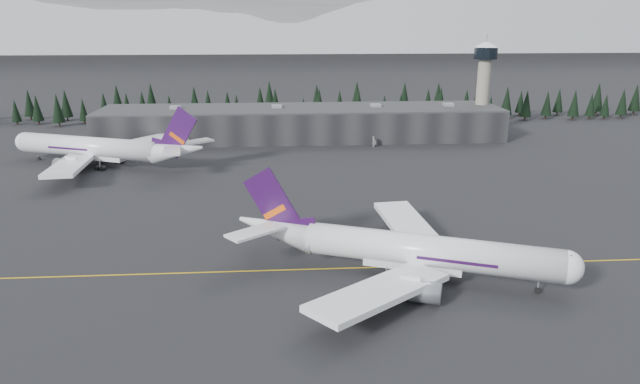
{
  "coord_description": "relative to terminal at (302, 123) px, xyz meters",
  "views": [
    {
      "loc": [
        -8.73,
        -103.65,
        46.81
      ],
      "look_at": [
        0.0,
        20.0,
        9.0
      ],
      "focal_mm": 32.0,
      "sensor_mm": 36.0,
      "label": 1
    }
  ],
  "objects": [
    {
      "name": "mountain_ridge",
      "position": [
        0.0,
        875.0,
        -6.3
      ],
      "size": [
        4400.0,
        900.0,
        420.0
      ],
      "primitive_type": null,
      "color": "white",
      "rests_on": "ground"
    },
    {
      "name": "jet_main",
      "position": [
        13.12,
        -130.66,
        -0.88
      ],
      "size": [
        62.93,
        56.1,
        19.21
      ],
      "rotation": [
        0.0,
        0.0,
        -0.38
      ],
      "color": "white",
      "rests_on": "ground"
    },
    {
      "name": "treeline",
      "position": [
        0.0,
        37.0,
        1.2
      ],
      "size": [
        360.0,
        20.0,
        15.0
      ],
      "primitive_type": "cube",
      "color": "black",
      "rests_on": "ground"
    },
    {
      "name": "terminal",
      "position": [
        0.0,
        0.0,
        0.0
      ],
      "size": [
        160.0,
        30.0,
        12.6
      ],
      "color": "black",
      "rests_on": "ground"
    },
    {
      "name": "taxiline",
      "position": [
        0.0,
        -127.0,
        -6.29
      ],
      "size": [
        400.0,
        0.4,
        0.02
      ],
      "primitive_type": "cube",
      "color": "gold",
      "rests_on": "ground"
    },
    {
      "name": "ground",
      "position": [
        0.0,
        -125.0,
        -6.3
      ],
      "size": [
        1400.0,
        1400.0,
        0.0
      ],
      "primitive_type": "plane",
      "color": "black",
      "rests_on": "ground"
    },
    {
      "name": "jet_parked",
      "position": [
        -66.38,
        -41.38,
        -0.33
      ],
      "size": [
        69.34,
        61.84,
        21.16
      ],
      "rotation": [
        0.0,
        0.0,
        2.77
      ],
      "color": "white",
      "rests_on": "ground"
    },
    {
      "name": "control_tower",
      "position": [
        75.0,
        3.0,
        17.11
      ],
      "size": [
        10.0,
        10.0,
        37.7
      ],
      "color": "gray",
      "rests_on": "ground"
    },
    {
      "name": "gse_vehicle_a",
      "position": [
        -43.76,
        -17.43,
        -5.66
      ],
      "size": [
        3.87,
        5.1,
        1.29
      ],
      "primitive_type": "imported",
      "rotation": [
        0.0,
        0.0,
        0.43
      ],
      "color": "silver",
      "rests_on": "ground"
    },
    {
      "name": "gse_vehicle_b",
      "position": [
        26.81,
        -17.93,
        -5.61
      ],
      "size": [
        4.18,
        1.9,
        1.39
      ],
      "primitive_type": "imported",
      "rotation": [
        0.0,
        0.0,
        -1.64
      ],
      "color": "#B8B8BA",
      "rests_on": "ground"
    }
  ]
}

